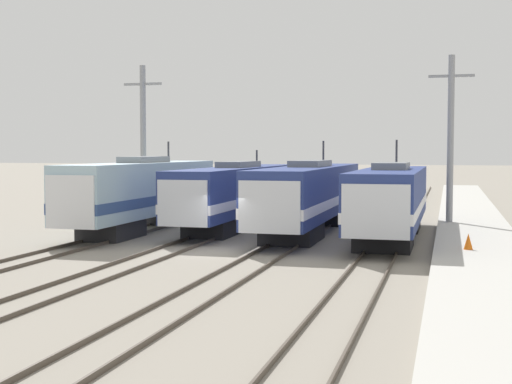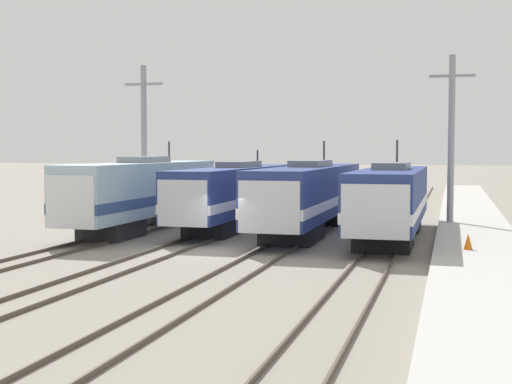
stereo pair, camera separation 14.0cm
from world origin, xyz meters
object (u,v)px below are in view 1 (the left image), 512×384
Objects in this scene: catenary_tower_right at (450,139)px; locomotive_far_right at (390,200)px; locomotive_center_left at (237,193)px; catenary_tower_left at (143,140)px; locomotive_center_right at (309,195)px; traffic_cone at (468,241)px; locomotive_far_left at (141,193)px.

locomotive_far_right is at bearing -113.43° from catenary_tower_right.
locomotive_center_left is 1.86× the size of catenary_tower_left.
locomotive_center_right is (4.68, -1.61, 0.05)m from locomotive_center_left.
locomotive_center_left is 4.95m from locomotive_center_right.
locomotive_far_right is 23.55× the size of traffic_cone.
locomotive_center_left is 27.45× the size of traffic_cone.
locomotive_center_right is 11.30m from traffic_cone.
catenary_tower_right reaches higher than locomotive_far_left.
locomotive_center_right is 1.89× the size of catenary_tower_right.
locomotive_center_right reaches higher than traffic_cone.
locomotive_center_left is 0.98× the size of locomotive_center_right.
locomotive_far_right reaches higher than locomotive_far_left.
catenary_tower_right is (12.29, 2.99, 3.22)m from locomotive_center_left.
catenary_tower_left is at bearing 112.87° from locomotive_far_left.
traffic_cone is at bearing -17.69° from locomotive_far_left.
catenary_tower_right is at bearing 93.76° from traffic_cone.
locomotive_far_right is (4.68, -2.18, -0.03)m from locomotive_center_right.
catenary_tower_left reaches higher than locomotive_far_left.
locomotive_far_left is 24.31× the size of traffic_cone.
locomotive_center_right is 9.44m from catenary_tower_right.
locomotive_far_right is at bearing -22.06° from catenary_tower_left.
locomotive_center_left is (4.68, 3.37, -0.15)m from locomotive_far_left.
catenary_tower_left is 14.78× the size of traffic_cone.
traffic_cone is at bearing -54.63° from locomotive_far_right.
locomotive_center_left is at bearing 145.39° from traffic_cone.
locomotive_far_right is (14.04, -0.42, -0.13)m from locomotive_far_left.
locomotive_far_right is at bearing -24.96° from locomotive_center_right.
locomotive_center_right is 5.16m from locomotive_far_right.
locomotive_center_left is 1.17× the size of locomotive_far_right.
traffic_cone is (20.45, -12.02, -4.56)m from catenary_tower_left.
locomotive_center_right reaches higher than locomotive_far_left.
catenary_tower_right is (16.97, 6.36, 3.07)m from locomotive_far_left.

